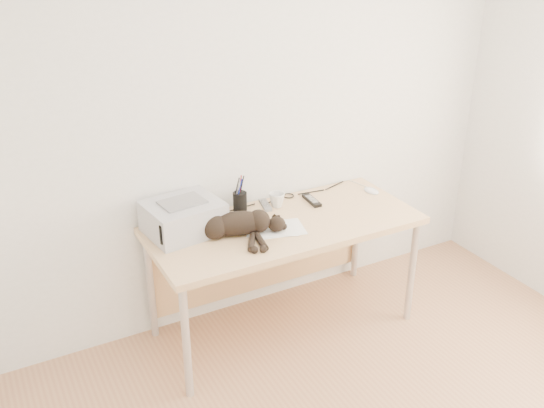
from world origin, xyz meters
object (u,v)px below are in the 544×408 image
cat (235,225)px  pen_cup (240,201)px  printer (183,217)px  mouse (371,189)px  mug (277,200)px  desk (277,236)px

cat → pen_cup: size_ratio=2.82×
printer → pen_cup: pen_cup is taller
pen_cup → mouse: 0.89m
pen_cup → mouse: (0.87, -0.15, -0.04)m
mug → pen_cup: 0.23m
printer → cat: size_ratio=0.72×
printer → desk: bearing=-8.5°
cat → pen_cup: 0.32m
cat → desk: bearing=34.3°
printer → pen_cup: size_ratio=2.04×
printer → mouse: 1.28m
printer → mouse: (1.27, -0.05, -0.07)m
pen_cup → mouse: pen_cup is taller
printer → pen_cup: 0.42m
desk → mug: mug is taller
mouse → printer: bearing=169.6°
cat → mug: cat is taller
printer → cat: 0.30m
desk → cat: bearing=-163.8°
cat → mouse: bearing=25.2°
printer → mug: bearing=3.9°
desk → printer: (-0.56, 0.08, 0.23)m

